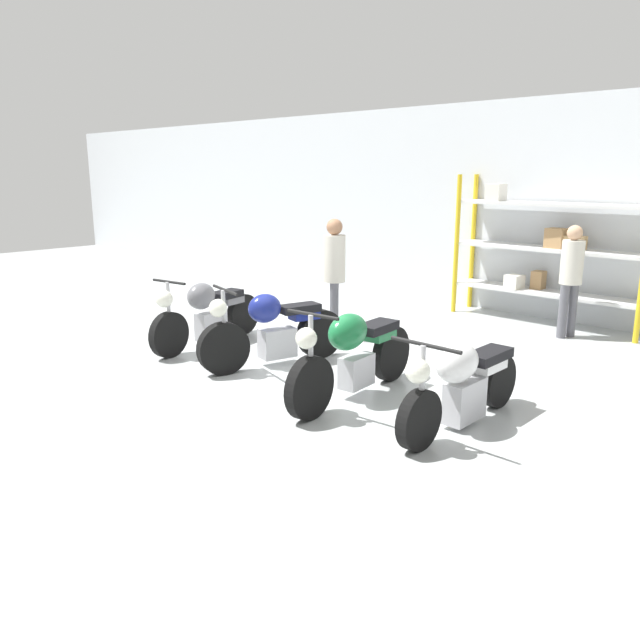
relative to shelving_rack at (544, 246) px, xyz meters
The scene contains 9 objects.
ground_plane 5.11m from the shelving_rack, 98.05° to the right, with size 30.00×30.00×0.00m, color #B2B7B7.
back_wall 0.95m from the shelving_rack, 152.00° to the left, with size 30.00×0.08×3.60m.
shelving_rack is the anchor object (origin of this frame).
motorcycle_grey 5.45m from the shelving_rack, 121.40° to the right, with size 0.63×2.10×1.03m.
motorcycle_blue 4.89m from the shelving_rack, 107.12° to the right, with size 0.85×1.99×1.06m.
motorcycle_green 4.87m from the shelving_rack, 88.97° to the right, with size 0.62×2.18×1.08m.
motorcycle_white 4.95m from the shelving_rack, 73.87° to the right, with size 0.72×2.01×0.98m.
person_browsing 3.56m from the shelving_rack, 119.43° to the right, with size 0.45×0.45×1.77m.
person_near_rack 1.01m from the shelving_rack, 41.42° to the right, with size 0.42×0.42×1.67m.
Camera 1 is at (4.95, -4.84, 2.43)m, focal length 35.00 mm.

